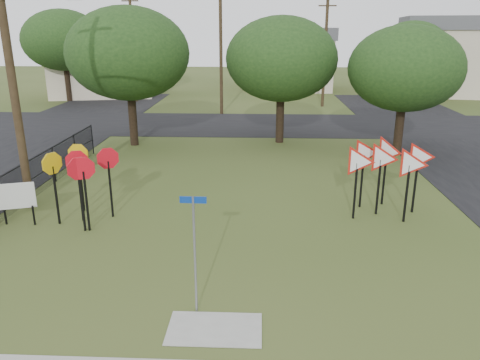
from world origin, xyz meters
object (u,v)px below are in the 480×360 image
street_name_sign (195,247)px  info_board (17,197)px  yield_sign_cluster (386,161)px  stop_sign_cluster (80,170)px

street_name_sign → info_board: bearing=144.1°
info_board → yield_sign_cluster: bearing=7.4°
stop_sign_cluster → yield_sign_cluster: size_ratio=0.74×
stop_sign_cluster → info_board: size_ratio=1.70×
yield_sign_cluster → info_board: bearing=-172.6°
info_board → stop_sign_cluster: bearing=9.0°
street_name_sign → stop_sign_cluster: size_ratio=1.14×
yield_sign_cluster → info_board: yield_sign_cluster is taller
street_name_sign → info_board: size_ratio=1.94×
street_name_sign → info_board: (-6.39, 4.62, -0.65)m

